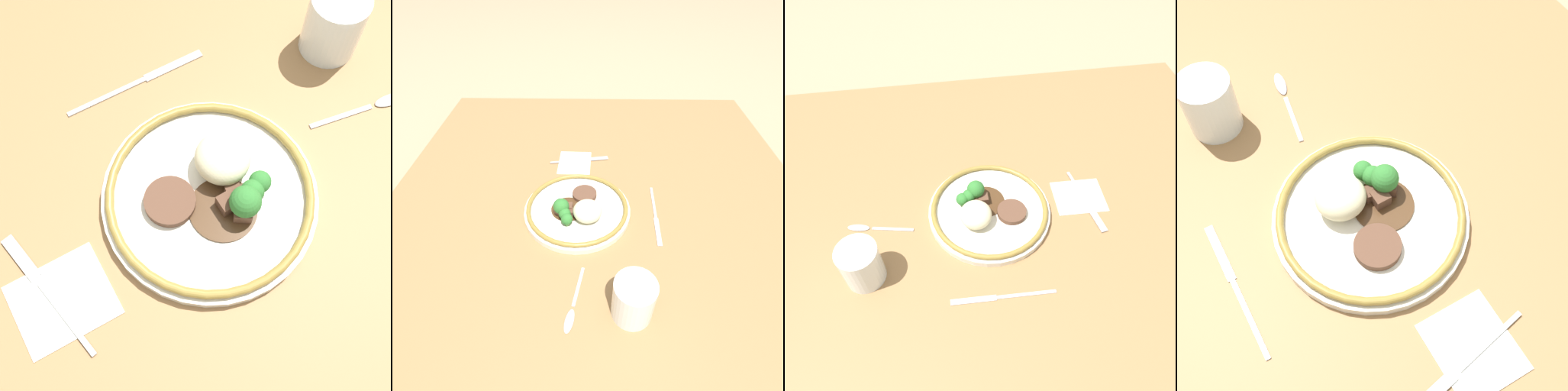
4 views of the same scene
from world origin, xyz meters
The scene contains 8 objects.
ground_plane centered at (0.00, 0.00, 0.00)m, with size 8.00×8.00×0.00m, color #998466.
dining_table centered at (0.00, 0.00, 0.02)m, with size 1.43×1.21×0.04m.
napkin centered at (-0.24, -0.08, 0.04)m, with size 0.12×0.11×0.00m.
plate centered at (-0.01, -0.06, 0.05)m, with size 0.28×0.28×0.07m.
juice_glass centered at (0.27, 0.06, 0.08)m, with size 0.08×0.08×0.10m.
fork centered at (-0.25, -0.04, 0.04)m, with size 0.04×0.19×0.00m.
knife centered at (0.00, 0.15, 0.04)m, with size 0.22×0.02×0.00m.
spoon centered at (0.27, -0.06, 0.04)m, with size 0.15×0.04×0.01m.
Camera 3 is at (0.09, 0.47, 0.76)m, focal length 35.00 mm.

